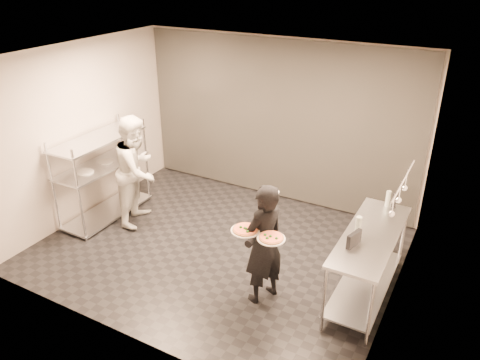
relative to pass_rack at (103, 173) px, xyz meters
The scene contains 13 objects.
room_shell 2.53m from the pass_rack, 28.77° to the left, with size 5.00×4.00×2.80m.
pass_rack is the anchor object (origin of this frame).
prep_counter 4.33m from the pass_rack, ahead, with size 0.60×1.80×0.92m.
utensil_rail 4.64m from the pass_rack, ahead, with size 0.07×1.20×0.31m.
waiter 3.28m from the pass_rack, 11.45° to the right, with size 0.58×0.38×1.59m, color black.
chef 0.63m from the pass_rack, 14.38° to the left, with size 0.86×0.67×1.78m, color silver.
pizza_plate_near 3.19m from the pass_rack, 15.36° to the right, with size 0.34×0.34×0.05m.
pizza_plate_far 3.54m from the pass_rack, 14.52° to the right, with size 0.32×0.32×0.05m.
salad_plate 3.22m from the pass_rack, ahead, with size 0.25×0.25×0.07m.
pos_monitor 4.23m from the pass_rack, ahead, with size 0.05×0.25×0.18m, color black.
bottle_green 4.20m from the pass_rack, ahead, with size 0.07×0.07×0.25m, color gray.
bottle_clear 4.41m from the pass_rack, 10.50° to the left, with size 0.06×0.06×0.21m, color gray.
bottle_dark 4.49m from the pass_rack, 10.31° to the left, with size 0.06×0.06×0.20m, color black.
Camera 1 is at (3.08, -4.95, 3.94)m, focal length 35.00 mm.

